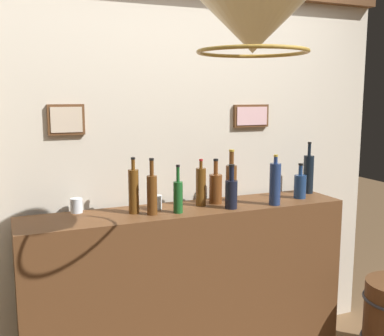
# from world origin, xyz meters

# --- Properties ---
(panelled_rear_partition) EXTENTS (3.01, 0.15, 2.49)m
(panelled_rear_partition) POSITION_xyz_m (-0.00, 1.10, 1.32)
(panelled_rear_partition) COLOR beige
(panelled_rear_partition) RESTS_ON ground
(bar_shelf_unit) EXTENTS (1.98, 0.39, 1.06)m
(bar_shelf_unit) POSITION_xyz_m (0.00, 0.83, 0.53)
(bar_shelf_unit) COLOR brown
(bar_shelf_unit) RESTS_ON ground
(liquor_bottle_sherry) EXTENTS (0.08, 0.08, 0.28)m
(liquor_bottle_sherry) POSITION_xyz_m (0.20, 0.88, 1.15)
(liquor_bottle_sherry) COLOR brown
(liquor_bottle_sherry) RESTS_ON bar_shelf_unit
(liquor_bottle_vodka) EXTENTS (0.07, 0.07, 0.26)m
(liquor_bottle_vodka) POSITION_xyz_m (0.23, 0.72, 1.15)
(liquor_bottle_vodka) COLOR black
(liquor_bottle_vodka) RESTS_ON bar_shelf_unit
(liquor_bottle_bourbon) EXTENTS (0.06, 0.06, 0.29)m
(liquor_bottle_bourbon) POSITION_xyz_m (0.09, 0.86, 1.17)
(liquor_bottle_bourbon) COLOR #5C3713
(liquor_bottle_bourbon) RESTS_ON bar_shelf_unit
(liquor_bottle_amaro) EXTENTS (0.08, 0.08, 0.23)m
(liquor_bottle_amaro) POSITION_xyz_m (0.77, 0.80, 1.14)
(liquor_bottle_amaro) COLOR navy
(liquor_bottle_amaro) RESTS_ON bar_shelf_unit
(liquor_bottle_mezcal) EXTENTS (0.05, 0.05, 0.28)m
(liquor_bottle_mezcal) POSITION_xyz_m (-0.10, 0.75, 1.15)
(liquor_bottle_mezcal) COLOR #195321
(liquor_bottle_mezcal) RESTS_ON bar_shelf_unit
(liquor_bottle_brandy) EXTENTS (0.07, 0.07, 0.33)m
(liquor_bottle_brandy) POSITION_xyz_m (0.33, 0.91, 1.18)
(liquor_bottle_brandy) COLOR #5A3315
(liquor_bottle_brandy) RESTS_ON bar_shelf_unit
(liquor_bottle_scotch) EXTENTS (0.07, 0.07, 0.35)m
(liquor_bottle_scotch) POSITION_xyz_m (0.92, 0.91, 1.19)
(liquor_bottle_scotch) COLOR black
(liquor_bottle_scotch) RESTS_ON bar_shelf_unit
(liquor_bottle_gin) EXTENTS (0.07, 0.07, 0.31)m
(liquor_bottle_gin) POSITION_xyz_m (0.52, 0.70, 1.19)
(liquor_bottle_gin) COLOR navy
(liquor_bottle_gin) RESTS_ON bar_shelf_unit
(liquor_bottle_vermouth) EXTENTS (0.06, 0.06, 0.32)m
(liquor_bottle_vermouth) POSITION_xyz_m (-0.33, 0.84, 1.19)
(liquor_bottle_vermouth) COLOR brown
(liquor_bottle_vermouth) RESTS_ON bar_shelf_unit
(liquor_bottle_port) EXTENTS (0.06, 0.06, 0.32)m
(liquor_bottle_port) POSITION_xyz_m (-0.25, 0.77, 1.18)
(liquor_bottle_port) COLOR #5A3313
(liquor_bottle_port) RESTS_ON bar_shelf_unit
(glass_tumbler_rocks) EXTENTS (0.07, 0.07, 0.08)m
(glass_tumbler_rocks) POSITION_xyz_m (-0.19, 0.88, 1.10)
(glass_tumbler_rocks) COLOR silver
(glass_tumbler_rocks) RESTS_ON bar_shelf_unit
(glass_tumbler_highball) EXTENTS (0.07, 0.07, 0.08)m
(glass_tumbler_highball) POSITION_xyz_m (-0.63, 0.98, 1.10)
(glass_tumbler_highball) COLOR silver
(glass_tumbler_highball) RESTS_ON bar_shelf_unit
(pendant_lamp) EXTENTS (0.46, 0.46, 0.51)m
(pendant_lamp) POSITION_xyz_m (-0.04, 0.04, 2.00)
(pendant_lamp) COLOR beige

